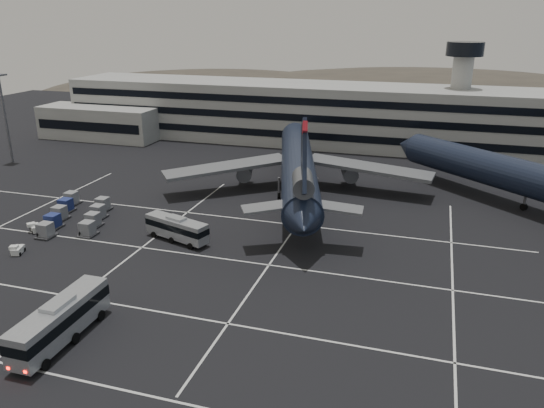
{
  "coord_description": "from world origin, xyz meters",
  "views": [
    {
      "loc": [
        29.99,
        -53.21,
        29.74
      ],
      "look_at": [
        9.79,
        12.5,
        5.0
      ],
      "focal_mm": 35.0,
      "sensor_mm": 36.0,
      "label": 1
    }
  ],
  "objects": [
    {
      "name": "hills",
      "position": [
        17.99,
        170.0,
        -12.07
      ],
      "size": [
        352.0,
        180.0,
        44.0
      ],
      "color": "#38332B",
      "rests_on": "ground"
    },
    {
      "name": "tug_b",
      "position": [
        -23.51,
        4.43,
        0.61
      ],
      "size": [
        2.47,
        2.35,
        1.38
      ],
      "rotation": [
        0.0,
        0.0,
        0.89
      ],
      "color": "silver",
      "rests_on": "ground"
    },
    {
      "name": "bus_near",
      "position": [
        -2.1,
        -17.4,
        2.36
      ],
      "size": [
        3.18,
        12.24,
        4.31
      ],
      "rotation": [
        0.0,
        0.0,
        0.01
      ],
      "color": "gray",
      "rests_on": "ground"
    },
    {
      "name": "tug_a",
      "position": [
        -20.52,
        -2.55,
        0.57
      ],
      "size": [
        1.78,
        2.26,
        1.28
      ],
      "rotation": [
        0.0,
        0.0,
        0.33
      ],
      "color": "silver",
      "rests_on": "ground"
    },
    {
      "name": "ground",
      "position": [
        0.0,
        0.0,
        0.0
      ],
      "size": [
        260.0,
        260.0,
        0.0
      ],
      "primitive_type": "plane",
      "color": "black",
      "rests_on": "ground"
    },
    {
      "name": "bus_far",
      "position": [
        -2.46,
        7.58,
        1.92
      ],
      "size": [
        10.19,
        5.22,
        3.52
      ],
      "rotation": [
        0.0,
        0.0,
        1.26
      ],
      "color": "gray",
      "rests_on": "ground"
    },
    {
      "name": "lightpole_left",
      "position": [
        -55.0,
        35.0,
        11.82
      ],
      "size": [
        2.4,
        2.4,
        18.28
      ],
      "color": "slate",
      "rests_on": "ground"
    },
    {
      "name": "trijet_far",
      "position": [
        45.91,
        34.26,
        5.43
      ],
      "size": [
        46.47,
        42.8,
        18.08
      ],
      "rotation": [
        0.0,
        0.0,
        0.84
      ],
      "color": "black",
      "rests_on": "ground"
    },
    {
      "name": "terminal",
      "position": [
        -2.95,
        71.14,
        6.93
      ],
      "size": [
        125.0,
        26.0,
        24.0
      ],
      "color": "gray",
      "rests_on": "ground"
    },
    {
      "name": "lane_markings",
      "position": [
        0.95,
        0.72,
        0.01
      ],
      "size": [
        90.0,
        55.62,
        0.01
      ],
      "color": "silver",
      "rests_on": "ground"
    },
    {
      "name": "trijet_main",
      "position": [
        8.68,
        31.18,
        5.25
      ],
      "size": [
        45.64,
        56.7,
        18.08
      ],
      "rotation": [
        0.0,
        0.0,
        0.28
      ],
      "color": "black",
      "rests_on": "ground"
    },
    {
      "name": "uld_cluster",
      "position": [
        -20.65,
        9.82,
        1.04
      ],
      "size": [
        13.51,
        15.91,
        2.12
      ],
      "rotation": [
        0.0,
        0.0,
        0.39
      ],
      "color": "#2D2D30",
      "rests_on": "ground"
    }
  ]
}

